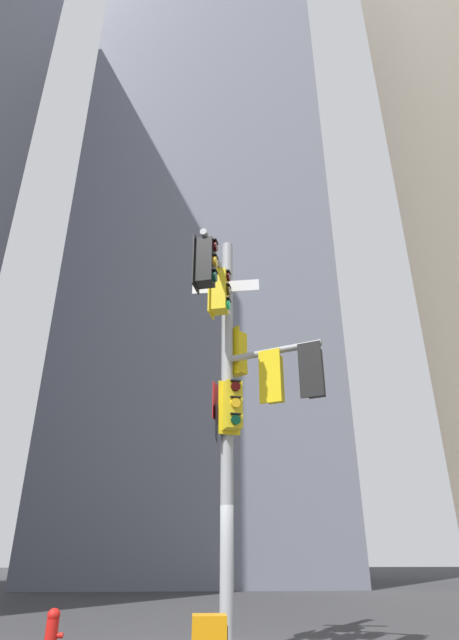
% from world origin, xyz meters
% --- Properties ---
extents(building_mid_block, '(17.39, 17.39, 54.62)m').
position_xyz_m(building_mid_block, '(-0.66, 25.01, 27.31)').
color(building_mid_block, slate).
rests_on(building_mid_block, ground).
extents(signal_pole_assembly, '(2.75, 2.64, 8.63)m').
position_xyz_m(signal_pole_assembly, '(0.20, -0.43, 5.08)').
color(signal_pole_assembly, '#9EA0A3').
rests_on(signal_pole_assembly, ground).
extents(fire_hydrant, '(0.33, 0.23, 0.74)m').
position_xyz_m(fire_hydrant, '(-3.13, 0.30, 0.39)').
color(fire_hydrant, red).
rests_on(fire_hydrant, ground).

